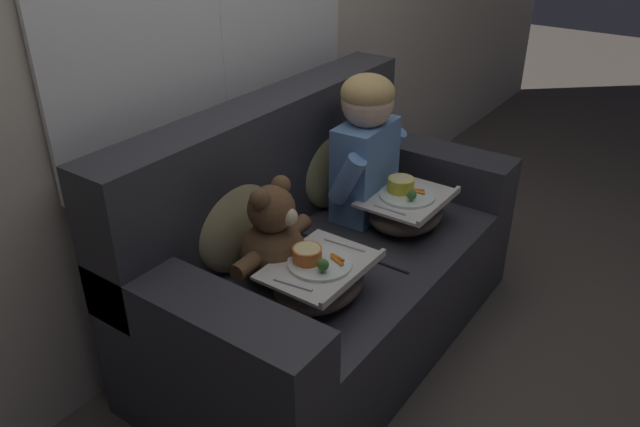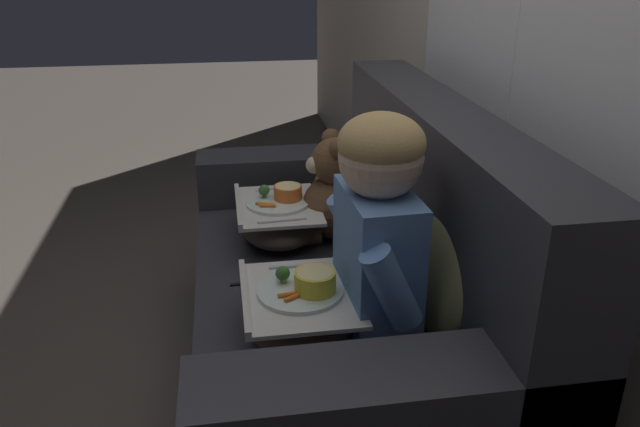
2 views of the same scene
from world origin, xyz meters
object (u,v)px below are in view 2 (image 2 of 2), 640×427
(couch, at_px, (354,302))
(throw_pillow_behind_teddy, at_px, (388,182))
(teddy_bear, at_px, (333,194))
(child_figure, at_px, (378,219))
(lap_tray_child, at_px, (301,312))
(lap_tray_teddy, at_px, (278,220))
(throw_pillow_behind_child, at_px, (446,262))

(couch, xyz_separation_m, throw_pillow_behind_teddy, (-0.32, 0.19, 0.31))
(couch, height_order, teddy_bear, couch)
(child_figure, relative_size, lap_tray_child, 1.66)
(child_figure, relative_size, lap_tray_teddy, 1.60)
(throw_pillow_behind_teddy, bearing_deg, couch, -30.39)
(lap_tray_teddy, bearing_deg, teddy_bear, 89.65)
(throw_pillow_behind_child, distance_m, lap_tray_child, 0.43)
(lap_tray_teddy, bearing_deg, throw_pillow_behind_teddy, 89.87)
(couch, xyz_separation_m, throw_pillow_behind_child, (0.32, 0.19, 0.31))
(child_figure, xyz_separation_m, lap_tray_child, (0.00, -0.21, -0.27))
(lap_tray_child, bearing_deg, couch, 145.10)
(child_figure, bearing_deg, lap_tray_teddy, -161.78)
(couch, height_order, lap_tray_teddy, couch)
(throw_pillow_behind_teddy, xyz_separation_m, child_figure, (0.64, -0.20, 0.14))
(child_figure, bearing_deg, teddy_bear, -179.60)
(couch, xyz_separation_m, lap_tray_teddy, (-0.32, -0.22, 0.18))
(throw_pillow_behind_child, xyz_separation_m, lap_tray_child, (0.00, -0.41, -0.12))
(lap_tray_teddy, bearing_deg, child_figure, 18.22)
(couch, bearing_deg, lap_tray_child, -34.90)
(throw_pillow_behind_child, distance_m, child_figure, 0.25)
(teddy_bear, bearing_deg, lap_tray_teddy, -90.35)
(couch, relative_size, throw_pillow_behind_teddy, 3.85)
(throw_pillow_behind_teddy, distance_m, teddy_bear, 0.21)
(lap_tray_child, distance_m, lap_tray_teddy, 0.64)
(throw_pillow_behind_child, distance_m, teddy_bear, 0.67)
(couch, relative_size, lap_tray_teddy, 4.33)
(throw_pillow_behind_child, height_order, teddy_bear, throw_pillow_behind_child)
(couch, height_order, child_figure, child_figure)
(couch, bearing_deg, lap_tray_teddy, -145.09)
(couch, relative_size, lap_tray_child, 4.49)
(couch, distance_m, teddy_bear, 0.42)
(lap_tray_child, bearing_deg, child_figure, 90.09)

